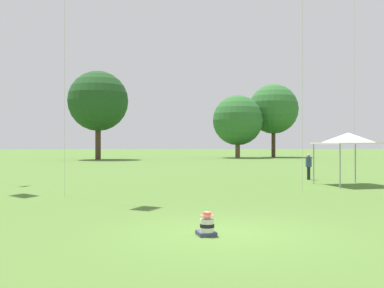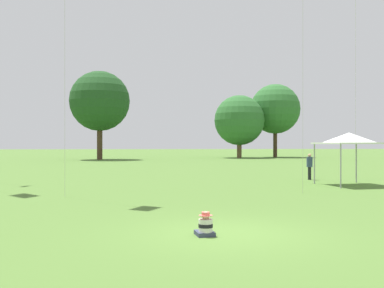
{
  "view_description": "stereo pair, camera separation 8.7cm",
  "coord_description": "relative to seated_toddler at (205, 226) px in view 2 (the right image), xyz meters",
  "views": [
    {
      "loc": [
        -1.94,
        -10.76,
        2.2
      ],
      "look_at": [
        -0.16,
        6.91,
        2.16
      ],
      "focal_mm": 42.0,
      "sensor_mm": 36.0,
      "label": 1
    },
    {
      "loc": [
        -1.85,
        -10.77,
        2.2
      ],
      "look_at": [
        -0.16,
        6.91,
        2.16
      ],
      "focal_mm": 42.0,
      "sensor_mm": 36.0,
      "label": 2
    }
  ],
  "objects": [
    {
      "name": "ground_plane",
      "position": [
        0.52,
        0.24,
        -0.23
      ],
      "size": [
        300.0,
        300.0,
        0.0
      ],
      "primitive_type": "plane",
      "color": "#4C702D"
    },
    {
      "name": "seated_toddler",
      "position": [
        0.0,
        0.0,
        0.0
      ],
      "size": [
        0.48,
        0.56,
        0.58
      ],
      "rotation": [
        0.0,
        0.0,
        0.13
      ],
      "color": "#383D56",
      "rests_on": "ground"
    },
    {
      "name": "person_standing_1",
      "position": [
        8.24,
        15.5,
        0.69
      ],
      "size": [
        0.45,
        0.45,
        1.56
      ],
      "rotation": [
        0.0,
        0.0,
        4.35
      ],
      "color": "black",
      "rests_on": "ground"
    },
    {
      "name": "canopy_tent",
      "position": [
        9.02,
        11.86,
        2.2
      ],
      "size": [
        3.21,
        3.21,
        2.74
      ],
      "rotation": [
        0.0,
        0.0,
        0.14
      ],
      "color": "white",
      "rests_on": "ground"
    },
    {
      "name": "distant_tree_0",
      "position": [
        12.04,
        55.15,
        5.34
      ],
      "size": [
        7.44,
        7.44,
        9.31
      ],
      "color": "brown",
      "rests_on": "ground"
    },
    {
      "name": "distant_tree_1",
      "position": [
        -7.85,
        49.92,
        7.52
      ],
      "size": [
        7.95,
        7.95,
        11.75
      ],
      "color": "#473323",
      "rests_on": "ground"
    },
    {
      "name": "distant_tree_2",
      "position": [
        18.12,
        57.31,
        7.22
      ],
      "size": [
        7.67,
        7.67,
        11.31
      ],
      "color": "#473323",
      "rests_on": "ground"
    }
  ]
}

